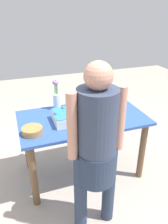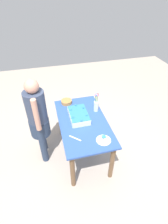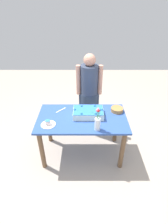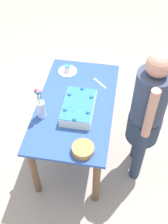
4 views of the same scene
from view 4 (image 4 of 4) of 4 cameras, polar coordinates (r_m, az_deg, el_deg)
ground_plane at (r=3.32m, az=-1.42°, el=-7.19°), size 8.00×8.00×0.00m
dining_table at (r=2.85m, az=-1.65°, el=-0.14°), size 1.33×0.75×0.74m
sheet_cake at (r=2.65m, az=-1.11°, el=0.96°), size 0.45×0.29×0.13m
serving_plate_with_slice at (r=3.11m, az=-3.37°, el=8.52°), size 0.21×0.21×0.08m
cake_knife at (r=2.97m, az=3.24°, el=5.88°), size 0.15×0.15×0.00m
flower_vase at (r=2.57m, az=-8.82°, el=1.28°), size 0.08×0.08×0.34m
fruit_bowl at (r=2.37m, az=-0.20°, el=-7.59°), size 0.19×0.19×0.06m
person_standing at (r=2.57m, az=12.64°, el=-0.18°), size 0.45×0.31×1.49m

